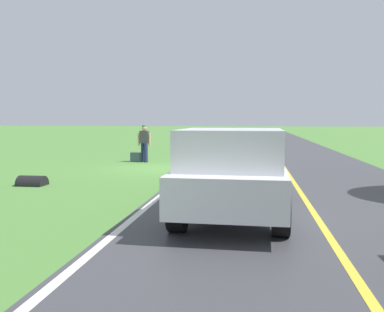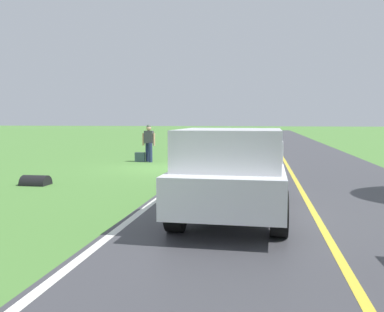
# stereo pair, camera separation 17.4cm
# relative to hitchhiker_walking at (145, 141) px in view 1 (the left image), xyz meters

# --- Properties ---
(ground_plane) EXTENTS (200.00, 200.00, 0.00)m
(ground_plane) POSITION_rel_hitchhiker_walking_xyz_m (-1.34, 2.43, -0.98)
(ground_plane) COLOR #4C7F38
(road_surface) EXTENTS (7.74, 120.00, 0.00)m
(road_surface) POSITION_rel_hitchhiker_walking_xyz_m (-6.30, 2.43, -0.98)
(road_surface) COLOR #3D3D42
(road_surface) RESTS_ON ground
(lane_edge_line) EXTENTS (0.16, 117.60, 0.00)m
(lane_edge_line) POSITION_rel_hitchhiker_walking_xyz_m (-2.61, 2.43, -0.98)
(lane_edge_line) COLOR silver
(lane_edge_line) RESTS_ON ground
(lane_centre_line) EXTENTS (0.14, 117.60, 0.00)m
(lane_centre_line) POSITION_rel_hitchhiker_walking_xyz_m (-6.30, 2.43, -0.98)
(lane_centre_line) COLOR gold
(lane_centre_line) RESTS_ON ground
(hitchhiker_walking) EXTENTS (0.62, 0.52, 1.75)m
(hitchhiker_walking) POSITION_rel_hitchhiker_walking_xyz_m (0.00, 0.00, 0.00)
(hitchhiker_walking) COLOR navy
(hitchhiker_walking) RESTS_ON ground
(suitcase_carried) EXTENTS (0.47, 0.21, 0.44)m
(suitcase_carried) POSITION_rel_hitchhiker_walking_xyz_m (0.42, 0.07, -0.76)
(suitcase_carried) COLOR #384C56
(suitcase_carried) RESTS_ON ground
(pickup_truck_passing) EXTENTS (2.19, 5.44, 1.82)m
(pickup_truck_passing) POSITION_rel_hitchhiker_walking_xyz_m (-4.61, 10.44, -0.01)
(pickup_truck_passing) COLOR silver
(pickup_truck_passing) RESTS_ON ground
(drainage_culvert) EXTENTS (0.80, 0.60, 0.60)m
(drainage_culvert) POSITION_rel_hitchhiker_walking_xyz_m (1.61, 7.30, -0.98)
(drainage_culvert) COLOR black
(drainage_culvert) RESTS_ON ground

